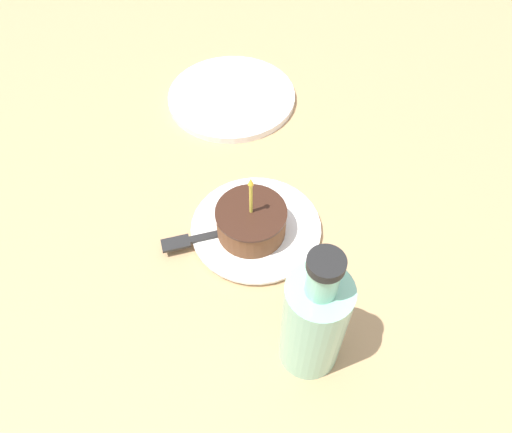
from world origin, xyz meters
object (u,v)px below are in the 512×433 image
Objects in this scene: cake_slice at (254,221)px; plate at (256,228)px; bottle at (314,321)px; side_plate at (232,97)px; fork at (209,236)px.

plate is at bearing 66.47° from cake_slice.
bottle is 0.92× the size of side_plate.
bottle is at bearing -55.40° from fork.
side_plate is at bearing 94.52° from plate.
cake_slice reaches higher than fork.
cake_slice is (-0.00, -0.01, 0.03)m from plate.
cake_slice is 0.71× the size of fork.
fork is at bearing -174.09° from cake_slice.
plate is at bearing 105.24° from bottle.
fork is 0.69× the size of side_plate.
fork reaches higher than side_plate.
cake_slice is 0.53× the size of bottle.
bottle is (0.14, -0.20, 0.08)m from fork.
bottle is at bearing -74.76° from plate.
plate is 0.24m from bottle.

